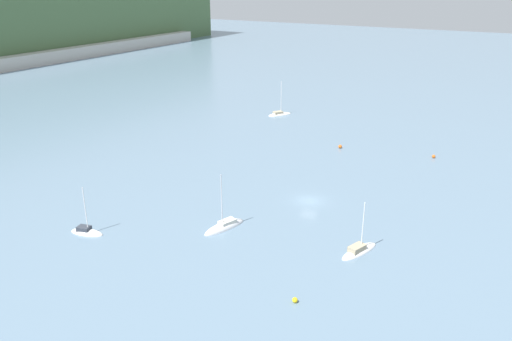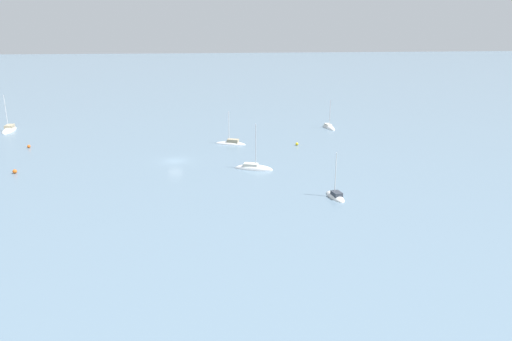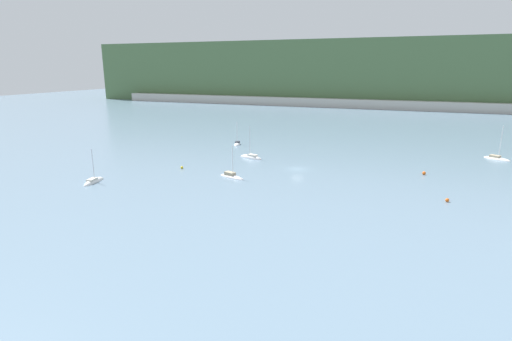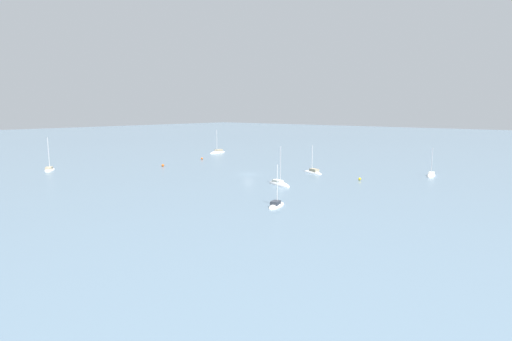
# 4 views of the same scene
# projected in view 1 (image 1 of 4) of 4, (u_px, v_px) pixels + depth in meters

# --- Properties ---
(ground_plane) EXTENTS (600.00, 600.00, 0.00)m
(ground_plane) POSITION_uv_depth(u_px,v_px,m) (309.00, 201.00, 81.02)
(ground_plane) COLOR slate
(sailboat_1) EXTENTS (6.97, 3.98, 7.70)m
(sailboat_1) POSITION_uv_depth(u_px,v_px,m) (359.00, 251.00, 65.95)
(sailboat_1) COLOR silver
(sailboat_1) RESTS_ON ground_plane
(sailboat_2) EXTENTS (6.75, 5.52, 9.45)m
(sailboat_2) POSITION_uv_depth(u_px,v_px,m) (280.00, 114.00, 131.45)
(sailboat_2) COLOR white
(sailboat_2) RESTS_ON ground_plane
(sailboat_3) EXTENTS (2.89, 5.32, 7.75)m
(sailboat_3) POSITION_uv_depth(u_px,v_px,m) (87.00, 232.00, 70.76)
(sailboat_3) COLOR white
(sailboat_3) RESTS_ON ground_plane
(sailboat_4) EXTENTS (7.31, 4.01, 9.32)m
(sailboat_4) POSITION_uv_depth(u_px,v_px,m) (225.00, 227.00, 72.30)
(sailboat_4) COLOR silver
(sailboat_4) RESTS_ON ground_plane
(mooring_buoy_0) EXTENTS (0.76, 0.76, 0.76)m
(mooring_buoy_0) POSITION_uv_depth(u_px,v_px,m) (340.00, 146.00, 105.77)
(mooring_buoy_0) COLOR orange
(mooring_buoy_0) RESTS_ON ground_plane
(mooring_buoy_1) EXTENTS (0.67, 0.67, 0.67)m
(mooring_buoy_1) POSITION_uv_depth(u_px,v_px,m) (434.00, 156.00, 100.09)
(mooring_buoy_1) COLOR orange
(mooring_buoy_1) RESTS_ON ground_plane
(mooring_buoy_2) EXTENTS (0.63, 0.63, 0.63)m
(mooring_buoy_2) POSITION_uv_depth(u_px,v_px,m) (295.00, 300.00, 55.65)
(mooring_buoy_2) COLOR yellow
(mooring_buoy_2) RESTS_ON ground_plane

